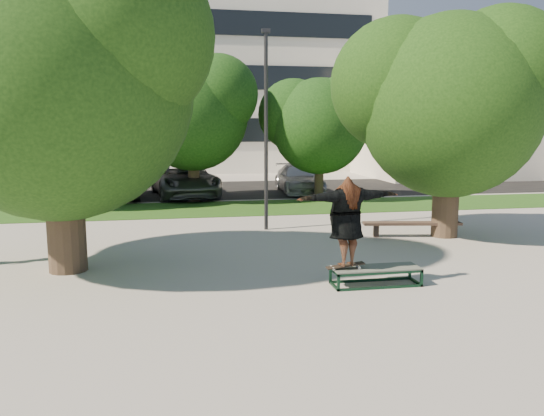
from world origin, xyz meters
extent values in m
plane|color=#ACA59E|center=(0.00, 0.00, 0.00)|extent=(120.00, 120.00, 0.00)
cube|color=#204D16|center=(1.00, 9.50, 0.01)|extent=(30.00, 4.00, 0.02)
cube|color=black|center=(0.00, 16.00, 0.01)|extent=(40.00, 8.00, 0.01)
cylinder|color=#38281E|center=(-4.20, 1.00, 1.60)|extent=(0.84, 0.84, 3.20)
sphere|color=#15340E|center=(-4.20, 1.00, 4.07)|extent=(5.80, 5.80, 5.80)
sphere|color=#15340E|center=(-2.90, 0.42, 5.08)|extent=(4.06, 4.06, 4.06)
cylinder|color=#38281E|center=(6.00, 3.00, 1.50)|extent=(0.76, 0.76, 3.00)
sphere|color=#15340E|center=(6.00, 3.00, 3.78)|extent=(5.20, 5.20, 5.20)
sphere|color=#15340E|center=(4.70, 3.78, 4.43)|extent=(3.90, 3.90, 3.90)
sphere|color=#15340E|center=(7.17, 2.48, 4.69)|extent=(3.64, 3.64, 3.64)
cylinder|color=#38281E|center=(-6.50, 11.00, 1.40)|extent=(0.44, 0.44, 2.80)
sphere|color=black|center=(-6.50, 11.00, 3.46)|extent=(4.40, 4.40, 4.40)
sphere|color=black|center=(-7.60, 11.66, 4.01)|extent=(3.30, 3.30, 3.30)
sphere|color=black|center=(-5.51, 10.56, 4.23)|extent=(3.08, 3.08, 3.08)
cylinder|color=#38281E|center=(-1.00, 12.00, 1.50)|extent=(0.50, 0.50, 3.00)
sphere|color=black|center=(-1.00, 12.00, 3.72)|extent=(4.80, 4.80, 4.80)
sphere|color=black|center=(-2.20, 12.72, 4.32)|extent=(3.60, 3.60, 3.60)
sphere|color=black|center=(0.08, 11.52, 4.56)|extent=(3.36, 3.36, 3.36)
cylinder|color=#38281E|center=(4.50, 11.50, 1.30)|extent=(0.40, 0.40, 2.60)
sphere|color=black|center=(4.50, 11.50, 3.23)|extent=(4.20, 4.20, 4.20)
sphere|color=black|center=(3.45, 12.13, 3.75)|extent=(3.15, 3.15, 3.15)
sphere|color=black|center=(5.45, 11.08, 3.96)|extent=(2.94, 2.94, 2.94)
cylinder|color=#2D2D30|center=(1.00, 5.00, 3.00)|extent=(0.12, 0.12, 6.00)
cube|color=#2D2D30|center=(1.00, 5.00, 6.05)|extent=(0.25, 0.15, 0.12)
cube|color=silver|center=(-2.00, 32.00, 8.00)|extent=(30.00, 14.00, 16.00)
cube|color=black|center=(-2.00, 24.94, 3.00)|extent=(27.60, 0.12, 1.60)
cube|color=black|center=(-2.00, 24.94, 6.50)|extent=(27.60, 0.12, 1.60)
cube|color=black|center=(-2.00, 24.94, 10.00)|extent=(27.60, 0.12, 1.60)
cube|color=beige|center=(18.00, 22.00, 4.00)|extent=(15.00, 10.00, 8.00)
cube|color=#475147|center=(2.20, -1.28, 0.36)|extent=(1.80, 0.60, 0.03)
cylinder|color=white|center=(1.28, -1.36, 0.40)|extent=(0.06, 0.03, 0.06)
cylinder|color=white|center=(1.28, -1.20, 0.40)|extent=(0.06, 0.03, 0.06)
cylinder|color=white|center=(1.82, -1.36, 0.40)|extent=(0.06, 0.03, 0.06)
cylinder|color=white|center=(1.82, -1.20, 0.40)|extent=(0.06, 0.03, 0.06)
cube|color=black|center=(1.55, -1.28, 0.44)|extent=(0.78, 0.20, 0.10)
imported|color=#522E23|center=(1.55, -1.28, 1.35)|extent=(2.28, 0.98, 1.80)
cube|color=#443229|center=(3.99, 3.28, 0.19)|extent=(0.16, 0.16, 0.38)
cube|color=#443229|center=(6.06, 2.93, 0.19)|extent=(0.16, 0.16, 0.38)
cube|color=#443229|center=(5.02, 3.11, 0.40)|extent=(2.89, 0.85, 0.08)
imported|color=#A0A0A4|center=(-9.00, 13.81, 0.65)|extent=(1.53, 3.79, 1.29)
imported|color=black|center=(-4.27, 13.64, 0.80)|extent=(2.07, 4.96, 1.59)
imported|color=#5C5D62|center=(-1.37, 13.60, 0.79)|extent=(3.40, 6.03, 1.59)
imported|color=#ABABB0|center=(4.20, 14.10, 0.68)|extent=(2.07, 4.76, 1.36)
camera|label=1|loc=(-1.77, -11.22, 3.20)|focal=35.00mm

